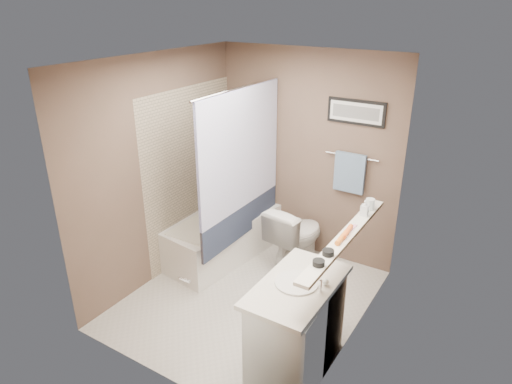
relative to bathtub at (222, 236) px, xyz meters
The scene contains 34 objects.
ground 0.99m from the bathtub, 38.22° to the right, with size 2.50×2.50×0.00m, color beige.
ceiling 2.33m from the bathtub, 38.22° to the right, with size 2.20×2.50×0.04m, color white.
wall_back 1.37m from the bathtub, 40.45° to the left, with size 2.20×0.04×2.40m, color brown.
wall_front 2.19m from the bathtub, 67.61° to the right, with size 2.20×0.04×2.40m, color brown.
wall_left 1.17m from the bathtub, 119.20° to the right, with size 0.04×2.50×2.40m, color brown.
wall_right 2.14m from the bathtub, 17.89° to the right, with size 0.04×2.50×2.40m, color brown.
tile_surround 0.83m from the bathtub, 165.17° to the right, with size 0.02×1.55×2.00m, color tan.
curtain_rod 1.84m from the bathtub, 14.51° to the right, with size 0.02×0.02×1.55m, color silver.
curtain_upper 1.21m from the bathtub, 14.51° to the right, with size 0.03×1.45×1.28m, color white.
curtain_lower 0.49m from the bathtub, 14.51° to the right, with size 0.03×1.45×0.36m, color #28314A.
mirror 2.41m from the bathtub, 21.92° to the right, with size 0.02×1.60×1.00m, color silver.
shelf 2.11m from the bathtub, 22.53° to the right, with size 0.12×1.60×0.03m, color silver.
towel_bar 1.78m from the bathtub, 25.66° to the left, with size 0.02×0.02×0.60m, color silver.
towel 1.68m from the bathtub, 24.94° to the left, with size 0.34×0.05×0.44m, color #93B6D6.
art_frame 2.11m from the bathtub, 26.26° to the left, with size 0.62×0.03×0.26m, color black.
art_mat 2.10m from the bathtub, 25.76° to the left, with size 0.56×0.00×0.20m, color white.
art_image 2.10m from the bathtub, 25.66° to the left, with size 0.50×0.00×0.13m, color #595959.
door 2.37m from the bathtub, 54.65° to the right, with size 0.80×0.02×2.00m, color silver.
door_handle 2.16m from the bathtub, 61.42° to the right, with size 0.02×0.02×0.10m, color silver.
bathtub is the anchor object (origin of this frame).
tub_rim 0.25m from the bathtub, behind, with size 0.56×1.36×0.02m, color silver.
toilet 0.90m from the bathtub, 15.45° to the left, with size 0.43×0.75×0.77m, color white.
vanity 2.00m from the bathtub, 36.51° to the right, with size 0.50×0.90×0.80m, color silver.
countertop 2.06m from the bathtub, 36.68° to the right, with size 0.54×0.96×0.04m, color beige.
sink_basin 2.06m from the bathtub, 36.86° to the right, with size 0.34×0.34×0.01m, color silver.
faucet_spout 2.23m from the bathtub, 33.64° to the right, with size 0.02×0.02×0.10m, color white.
faucet_knob 2.17m from the bathtub, 31.35° to the right, with size 0.05×0.05×0.05m, color white.
candle_bowl_near 2.36m from the bathtub, 35.23° to the right, with size 0.09×0.09×0.04m, color black.
candle_bowl_far 2.27m from the bathtub, 31.47° to the right, with size 0.09×0.09×0.04m, color black.
hair_brush_front 2.16m from the bathtub, 24.90° to the right, with size 0.04×0.04×0.22m, color orange.
hair_brush_back 2.12m from the bathtub, 21.75° to the right, with size 0.04×0.04×0.22m, color orange.
pink_comb 2.08m from the bathtub, 18.79° to the right, with size 0.03×0.16×0.01m, color pink.
glass_jar 2.01m from the bathtub, ahead, with size 0.08×0.08×0.10m, color silver.
soap_bottle 2.04m from the bathtub, ahead, with size 0.06×0.07×0.14m, color #999999.
Camera 1 is at (2.12, -3.27, 2.89)m, focal length 32.00 mm.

